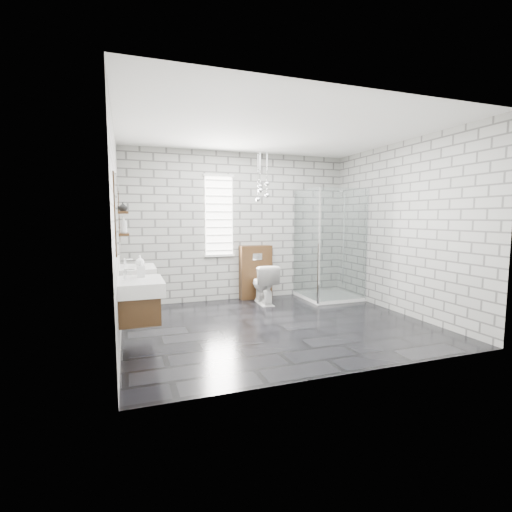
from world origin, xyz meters
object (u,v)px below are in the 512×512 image
vanity_left (137,288)px  toilet (264,284)px  vanity_right (134,273)px  shower_enclosure (327,273)px  cistern_panel (256,272)px

vanity_left → toilet: vanity_left is taller
vanity_left → vanity_right: size_ratio=1.00×
shower_enclosure → toilet: shower_enclosure is taller
cistern_panel → shower_enclosure: bearing=-22.8°
cistern_panel → vanity_right: bearing=-151.5°
vanity_right → toilet: 2.34m
cistern_panel → vanity_left: bearing=-133.3°
vanity_left → toilet: bearing=40.7°
vanity_right → cistern_panel: 2.49m
shower_enclosure → vanity_left: bearing=-152.2°
vanity_right → shower_enclosure: shower_enclosure is taller
vanity_right → toilet: (2.18, 0.75, -0.41)m
vanity_left → cistern_panel: (2.18, 2.31, -0.26)m
vanity_left → toilet: 2.90m
vanity_left → vanity_right: same height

